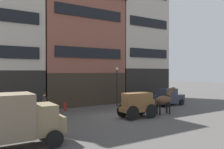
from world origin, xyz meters
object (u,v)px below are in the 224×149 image
Objects in this scene: draft_horse at (164,99)px; fire_hydrant_curbside at (65,106)px; cargo_wagon at (138,103)px; sedan_dark at (168,97)px; delivery_truck_near at (14,119)px; pedestrian_officer at (44,103)px; streetlamp_curbside at (117,81)px.

draft_horse is 2.83× the size of fire_hydrant_curbside.
cargo_wagon reaches higher than fire_hydrant_curbside.
delivery_truck_near is at bearing -160.21° from sedan_dark.
fire_hydrant_curbside is at bearing 166.35° from sedan_dark.
sedan_dark is 12.96m from pedestrian_officer.
sedan_dark is (4.07, 3.46, -0.36)m from draft_horse.
draft_horse is 0.54× the size of delivery_truck_near.
delivery_truck_near is 5.27× the size of fire_hydrant_curbside.
delivery_truck_near reaches higher than sedan_dark.
fire_hydrant_curbside is at bearing 121.49° from cargo_wagon.
streetlamp_curbside is (-4.86, 2.68, 1.76)m from sedan_dark.
draft_horse is at bearing -33.39° from pedestrian_officer.
draft_horse is 5.36m from sedan_dark.
streetlamp_curbside reaches higher than draft_horse.
draft_horse is at bearing -42.31° from fire_hydrant_curbside.
fire_hydrant_curbside is (5.91, 8.60, -1.00)m from delivery_truck_near.
draft_horse is at bearing -82.72° from streetlamp_curbside.
sedan_dark is (7.02, 3.46, -0.23)m from cargo_wagon.
delivery_truck_near is 10.48m from fire_hydrant_curbside.
cargo_wagon is 9.95m from delivery_truck_near.
cargo_wagon is 8.10m from pedestrian_officer.
pedestrian_officer is (3.89, 8.25, -0.44)m from delivery_truck_near.
pedestrian_officer is at bearing -176.99° from streetlamp_curbside.
delivery_truck_near reaches higher than fire_hydrant_curbside.
streetlamp_curbside reaches higher than delivery_truck_near.
draft_horse is 12.82m from delivery_truck_near.
draft_horse reaches higher than cargo_wagon.
pedestrian_officer is 2.16× the size of fire_hydrant_curbside.
draft_horse reaches higher than pedestrian_officer.
fire_hydrant_curbside is (-3.71, 6.06, -0.72)m from cargo_wagon.
delivery_truck_near reaches higher than pedestrian_officer.
streetlamp_curbside reaches higher than fire_hydrant_curbside.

